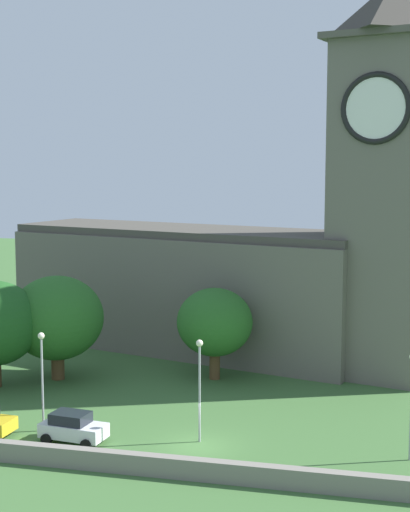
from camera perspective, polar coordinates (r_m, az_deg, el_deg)
The scene contains 8 objects.
ground_plane at distance 63.04m, azimuth 2.76°, elevation -9.05°, with size 200.00×200.00×0.00m, color #3D6633.
church at distance 68.79m, azimuth 3.42°, elevation 0.17°, with size 40.73×19.53×31.41m.
quay_barrier at distance 44.54m, azimuth -2.25°, elevation -15.21°, with size 58.26×0.70×1.16m, color gray.
car_white at distance 50.13m, azimuth -9.67°, elevation -12.28°, with size 4.27×2.60×1.88m.
streetlamp_west_mid at distance 51.45m, azimuth -11.87°, elevation -7.81°, with size 0.44×0.44×6.51m.
streetlamp_central at distance 48.47m, azimuth -0.40°, elevation -8.59°, with size 0.44×0.44×6.51m.
tree_by_tower at distance 63.12m, azimuth -10.82°, elevation -4.49°, with size 7.47×7.47×8.37m.
tree_riverside_west at distance 62.13m, azimuth 0.72°, elevation -4.89°, with size 6.06×6.06×7.38m.
Camera 1 is at (11.35, -44.51, 17.40)m, focal length 54.55 mm.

